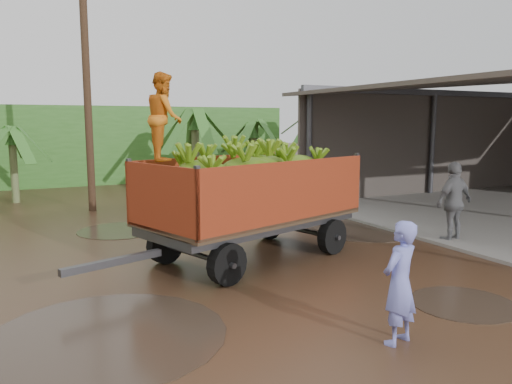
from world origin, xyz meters
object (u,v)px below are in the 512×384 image
banana_trailer (249,193)px  man_blue (400,283)px  man_grey (454,202)px  utility_pole (86,73)px

banana_trailer → man_blue: (-0.01, -4.56, -0.59)m
man_grey → utility_pole: 11.51m
banana_trailer → man_blue: 4.60m
banana_trailer → man_grey: (5.03, -0.85, -0.43)m
banana_trailer → man_grey: size_ratio=3.32×
man_blue → utility_pole: (-2.13, 12.03, 3.60)m
man_blue → utility_pole: utility_pole is taller
banana_trailer → utility_pole: bearing=87.9°
banana_trailer → man_grey: bearing=-27.6°
man_grey → utility_pole: bearing=-54.2°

